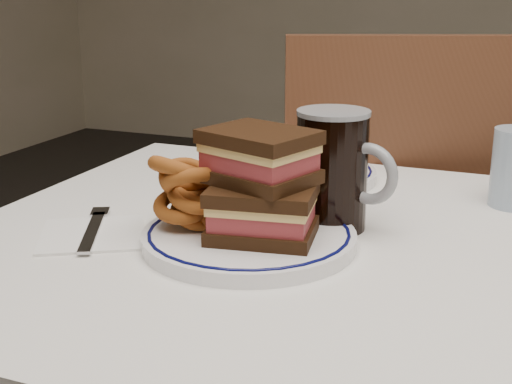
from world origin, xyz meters
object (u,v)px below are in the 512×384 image
at_px(reuben_sandwich, 261,184).
at_px(far_plate, 299,173).
at_px(chair_far, 387,242).
at_px(beer_mug, 334,169).
at_px(main_plate, 249,237).

xyz_separation_m(reuben_sandwich, far_plate, (-0.06, 0.33, -0.08)).
distance_m(chair_far, far_plate, 0.39).
xyz_separation_m(chair_far, far_plate, (-0.10, -0.31, 0.22)).
bearing_deg(beer_mug, far_plate, 119.40).
distance_m(reuben_sandwich, far_plate, 0.35).
relative_size(main_plate, beer_mug, 1.69).
bearing_deg(reuben_sandwich, main_plate, 164.22).
distance_m(main_plate, beer_mug, 0.15).
height_order(main_plate, far_plate, main_plate).
distance_m(chair_far, beer_mug, 0.61).
distance_m(beer_mug, far_plate, 0.26).
xyz_separation_m(chair_far, beer_mug, (0.02, -0.53, 0.30)).
bearing_deg(main_plate, far_plate, 97.13).
xyz_separation_m(main_plate, far_plate, (-0.04, 0.33, -0.00)).
bearing_deg(main_plate, reuben_sandwich, -15.78).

